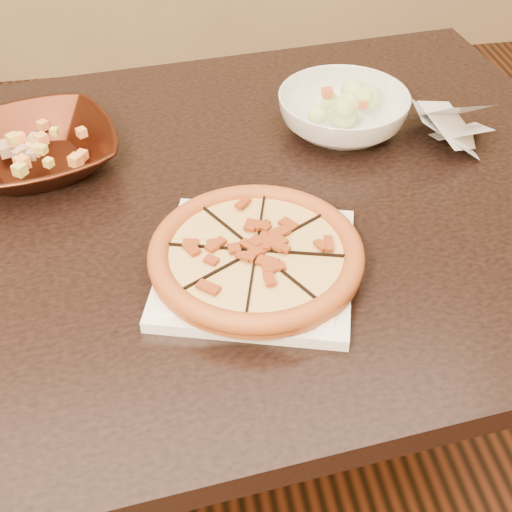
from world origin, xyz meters
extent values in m
cube|color=#4F2515|center=(0.00, 0.00, -0.01)|extent=(4.00, 4.00, 0.02)
cube|color=black|center=(-0.16, 0.03, 0.73)|extent=(1.60, 1.12, 0.04)
cylinder|color=black|center=(0.52, 0.44, 0.35)|extent=(0.07, 0.07, 0.71)
cube|color=white|center=(-0.03, -0.13, 0.76)|extent=(0.33, 0.33, 0.02)
cube|color=white|center=(-0.03, -0.13, 0.77)|extent=(0.28, 0.28, 0.00)
cylinder|color=#A95220|center=(-0.03, -0.13, 0.78)|extent=(0.30, 0.30, 0.01)
torus|color=#A95220|center=(-0.03, -0.13, 0.79)|extent=(0.30, 0.30, 0.03)
cylinder|color=#DCB36E|center=(-0.03, -0.13, 0.79)|extent=(0.24, 0.24, 0.01)
cube|color=black|center=(-0.03, -0.13, 0.79)|extent=(0.08, 0.29, 0.01)
cube|color=black|center=(-0.03, -0.13, 0.79)|extent=(0.15, 0.26, 0.01)
cube|color=black|center=(-0.03, -0.13, 0.79)|extent=(0.29, 0.08, 0.01)
cube|color=black|center=(-0.03, -0.13, 0.79)|extent=(0.26, 0.15, 0.01)
cube|color=brown|center=(-0.01, -0.14, 0.79)|extent=(0.03, 0.02, 0.00)
cube|color=brown|center=(0.02, -0.14, 0.79)|extent=(0.02, 0.02, 0.00)
cube|color=brown|center=(0.04, -0.12, 0.79)|extent=(0.03, 0.02, 0.00)
cube|color=brown|center=(0.00, -0.12, 0.79)|extent=(0.03, 0.02, 0.00)
cube|color=brown|center=(0.02, -0.10, 0.79)|extent=(0.03, 0.02, 0.00)
cube|color=brown|center=(0.03, -0.07, 0.79)|extent=(0.03, 0.03, 0.00)
cube|color=brown|center=(-0.01, -0.10, 0.79)|extent=(0.02, 0.03, 0.00)
cube|color=brown|center=(-0.01, -0.07, 0.79)|extent=(0.02, 0.03, 0.00)
cube|color=brown|center=(-0.02, -0.04, 0.79)|extent=(0.02, 0.03, 0.00)
cube|color=brown|center=(-0.03, -0.09, 0.79)|extent=(0.02, 0.02, 0.00)
cube|color=brown|center=(-0.05, -0.06, 0.79)|extent=(0.02, 0.03, 0.00)
cube|color=brown|center=(-0.04, -0.11, 0.79)|extent=(0.02, 0.03, 0.00)
cube|color=brown|center=(-0.07, -0.09, 0.79)|extent=(0.03, 0.03, 0.00)
cube|color=brown|center=(-0.10, -0.08, 0.79)|extent=(0.03, 0.03, 0.00)
cube|color=brown|center=(-0.06, -0.12, 0.79)|extent=(0.03, 0.02, 0.00)
cube|color=brown|center=(-0.09, -0.12, 0.79)|extent=(0.03, 0.02, 0.00)
cube|color=brown|center=(-0.12, -0.13, 0.79)|extent=(0.02, 0.02, 0.00)
cube|color=brown|center=(-0.08, -0.14, 0.79)|extent=(0.03, 0.02, 0.00)
cube|color=brown|center=(-0.10, -0.16, 0.79)|extent=(0.03, 0.02, 0.00)
cube|color=brown|center=(-0.05, -0.15, 0.79)|extent=(0.03, 0.02, 0.00)
cube|color=brown|center=(-0.07, -0.17, 0.79)|extent=(0.03, 0.03, 0.00)
cube|color=brown|center=(-0.08, -0.20, 0.79)|extent=(0.02, 0.03, 0.00)
cube|color=brown|center=(-0.04, -0.16, 0.79)|extent=(0.02, 0.03, 0.00)
cube|color=brown|center=(-0.04, -0.19, 0.79)|extent=(0.02, 0.03, 0.00)
cube|color=brown|center=(-0.03, -0.22, 0.79)|extent=(0.02, 0.02, 0.00)
cube|color=brown|center=(-0.02, -0.17, 0.79)|extent=(0.02, 0.03, 0.00)
cube|color=brown|center=(0.00, -0.19, 0.79)|extent=(0.02, 0.03, 0.00)
cube|color=brown|center=(0.03, -0.21, 0.79)|extent=(0.03, 0.03, 0.00)
cube|color=brown|center=(0.00, -0.16, 0.79)|extent=(0.03, 0.03, 0.00)
cube|color=brown|center=(0.03, -0.17, 0.79)|extent=(0.03, 0.02, 0.00)
imported|color=#3E1A0F|center=(-0.34, 0.18, 0.78)|extent=(0.32, 0.32, 0.06)
cube|color=tan|center=(-0.34, 0.18, 0.83)|extent=(0.03, 0.03, 0.03)
cube|color=#F48940|center=(-0.33, 0.19, 0.83)|extent=(0.03, 0.03, 0.03)
cube|color=#DFC14C|center=(-0.31, 0.20, 0.83)|extent=(0.03, 0.03, 0.03)
cube|color=tan|center=(-0.31, 0.22, 0.83)|extent=(0.03, 0.03, 0.03)
cube|color=#F48940|center=(-0.34, 0.19, 0.83)|extent=(0.03, 0.03, 0.03)
cube|color=#DFC14C|center=(-0.34, 0.21, 0.83)|extent=(0.03, 0.03, 0.03)
cube|color=tan|center=(-0.35, 0.23, 0.83)|extent=(0.03, 0.03, 0.03)
cube|color=#F48940|center=(-0.35, 0.18, 0.83)|extent=(0.03, 0.03, 0.03)
cube|color=#DFC14C|center=(-0.36, 0.20, 0.83)|extent=(0.03, 0.03, 0.03)
cube|color=tan|center=(-0.37, 0.21, 0.83)|extent=(0.03, 0.03, 0.03)
cube|color=#F48940|center=(-0.39, 0.20, 0.83)|extent=(0.03, 0.03, 0.03)
cube|color=#DFC14C|center=(-0.36, 0.18, 0.83)|extent=(0.03, 0.03, 0.03)
cube|color=tan|center=(-0.37, 0.18, 0.83)|extent=(0.03, 0.03, 0.03)
cube|color=#F48940|center=(-0.39, 0.16, 0.83)|extent=(0.03, 0.03, 0.03)
cube|color=#DFC14C|center=(-0.35, 0.18, 0.83)|extent=(0.03, 0.03, 0.03)
cube|color=tan|center=(-0.36, 0.17, 0.83)|extent=(0.03, 0.03, 0.03)
cube|color=#F48940|center=(-0.36, 0.15, 0.83)|extent=(0.03, 0.03, 0.03)
cube|color=#DFC14C|center=(-0.35, 0.13, 0.83)|extent=(0.03, 0.03, 0.03)
cube|color=tan|center=(-0.34, 0.17, 0.83)|extent=(0.03, 0.03, 0.03)
cube|color=#F48940|center=(-0.33, 0.16, 0.83)|extent=(0.03, 0.03, 0.03)
cube|color=#DFC14C|center=(-0.31, 0.15, 0.83)|extent=(0.03, 0.03, 0.03)
cube|color=tan|center=(-0.34, 0.18, 0.83)|extent=(0.03, 0.03, 0.03)
cube|color=#F48940|center=(-0.32, 0.18, 0.83)|extent=(0.03, 0.03, 0.03)
imported|color=white|center=(0.18, 0.21, 0.79)|extent=(0.23, 0.23, 0.07)
sphere|color=#CCED8E|center=(0.18, 0.21, 0.84)|extent=(0.04, 0.04, 0.04)
sphere|color=#CCED8E|center=(0.20, 0.22, 0.84)|extent=(0.04, 0.04, 0.04)
sphere|color=#CCED8E|center=(0.20, 0.25, 0.84)|extent=(0.04, 0.04, 0.04)
sphere|color=#CCED8E|center=(0.18, 0.22, 0.84)|extent=(0.04, 0.04, 0.04)
sphere|color=#CCED8E|center=(0.16, 0.24, 0.84)|extent=(0.04, 0.04, 0.04)
sphere|color=#CCED8E|center=(0.18, 0.21, 0.84)|extent=(0.04, 0.04, 0.04)
sphere|color=#CCED8E|center=(0.16, 0.20, 0.84)|extent=(0.04, 0.04, 0.04)
sphere|color=#CCED8E|center=(0.15, 0.18, 0.84)|extent=(0.04, 0.04, 0.04)
sphere|color=#CCED8E|center=(0.18, 0.20, 0.84)|extent=(0.04, 0.04, 0.04)
sphere|color=#CCED8E|center=(0.20, 0.18, 0.84)|extent=(0.04, 0.04, 0.04)
sphere|color=#CCED8E|center=(0.19, 0.21, 0.84)|extent=(0.04, 0.04, 0.04)
cube|color=#CB562C|center=(0.21, 0.23, 0.83)|extent=(0.02, 0.02, 0.01)
cube|color=#CB562C|center=(0.16, 0.19, 0.83)|extent=(0.02, 0.02, 0.01)
camera|label=1|loc=(-0.16, -0.86, 1.43)|focal=50.00mm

